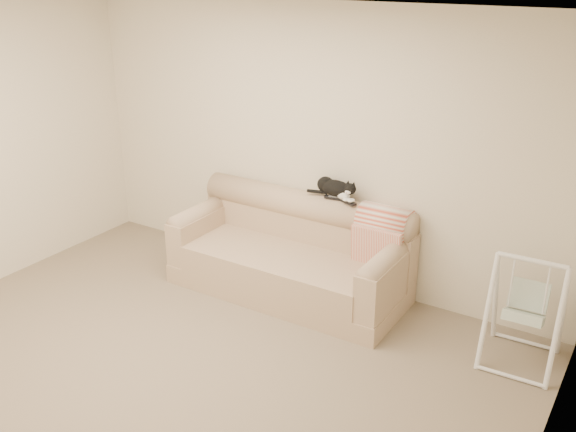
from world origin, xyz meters
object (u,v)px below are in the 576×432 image
object	(u,v)px
baby_swing	(525,311)
sofa	(292,255)
remote_a	(334,198)
tuxedo_cat	(336,188)
remote_b	(348,202)

from	to	relation	value
baby_swing	sofa	bearing A→B (deg)	178.29
remote_a	tuxedo_cat	world-z (taller)	tuxedo_cat
sofa	remote_b	xyz separation A→B (m)	(0.47, 0.20, 0.56)
remote_a	tuxedo_cat	distance (m)	0.09
remote_b	tuxedo_cat	world-z (taller)	tuxedo_cat
sofa	tuxedo_cat	xyz separation A→B (m)	(0.31, 0.25, 0.64)
sofa	tuxedo_cat	world-z (taller)	tuxedo_cat
sofa	remote_a	bearing A→B (deg)	36.63
tuxedo_cat	sofa	bearing A→B (deg)	-140.48
sofa	remote_b	size ratio (longest dim) A/B	12.56
sofa	baby_swing	world-z (taller)	sofa
sofa	tuxedo_cat	bearing A→B (deg)	39.52
sofa	remote_b	distance (m)	0.75
sofa	remote_b	world-z (taller)	remote_b
remote_a	remote_b	distance (m)	0.16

